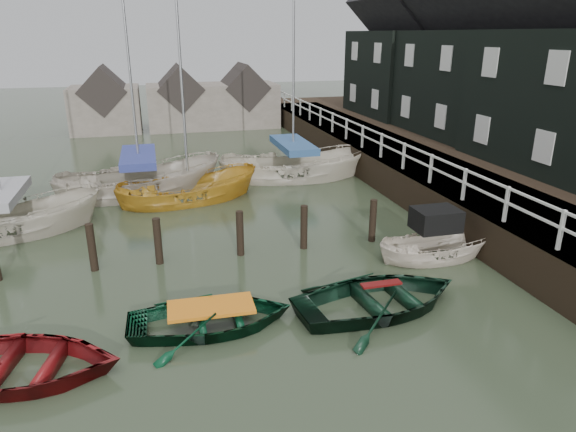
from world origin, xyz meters
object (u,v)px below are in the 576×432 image
object	(u,v)px
sailboat_a	(8,233)
motorboat	(436,254)
rowboat_red	(16,377)
rowboat_dkgreen	(379,309)
rowboat_green	(212,327)
sailboat_b	(142,193)
sailboat_d	(293,177)
sailboat_c	(190,200)

from	to	relation	value
sailboat_a	motorboat	bearing A→B (deg)	-125.70
rowboat_red	rowboat_dkgreen	distance (m)	8.02
rowboat_green	rowboat_dkgreen	distance (m)	4.06
rowboat_green	sailboat_a	world-z (taller)	sailboat_a
sailboat_b	sailboat_d	distance (m)	6.84
rowboat_green	sailboat_c	distance (m)	9.71
sailboat_d	sailboat_c	bearing A→B (deg)	120.62
sailboat_a	sailboat_c	size ratio (longest dim) A/B	1.14
rowboat_dkgreen	sailboat_d	world-z (taller)	sailboat_d
sailboat_c	rowboat_dkgreen	bearing A→B (deg)	-170.24
sailboat_b	sailboat_c	xyz separation A→B (m)	(1.86, -1.43, -0.05)
motorboat	rowboat_red	bearing A→B (deg)	105.70
rowboat_red	rowboat_green	xyz separation A→B (m)	(3.94, 0.85, 0.00)
sailboat_b	sailboat_d	world-z (taller)	sailboat_d
rowboat_green	motorboat	xyz separation A→B (m)	(6.94, 2.13, 0.12)
rowboat_red	sailboat_d	size ratio (longest dim) A/B	0.31
rowboat_red	rowboat_dkgreen	xyz separation A→B (m)	(7.99, 0.61, 0.00)
sailboat_b	sailboat_a	bearing A→B (deg)	119.17
sailboat_a	sailboat_d	distance (m)	11.94
rowboat_dkgreen	sailboat_c	xyz separation A→B (m)	(-3.78, 9.94, 0.01)
sailboat_a	sailboat_d	world-z (taller)	sailboat_d
rowboat_dkgreen	motorboat	world-z (taller)	motorboat
rowboat_green	sailboat_a	size ratio (longest dim) A/B	0.32
rowboat_red	sailboat_c	size ratio (longest dim) A/B	0.41
sailboat_b	sailboat_c	size ratio (longest dim) A/B	1.16
rowboat_green	rowboat_dkgreen	world-z (taller)	rowboat_dkgreen
rowboat_red	rowboat_dkgreen	bearing A→B (deg)	-72.72
sailboat_d	rowboat_red	bearing A→B (deg)	151.02
sailboat_c	sailboat_d	size ratio (longest dim) A/B	0.77
motorboat	sailboat_b	size ratio (longest dim) A/B	0.32
rowboat_red	motorboat	distance (m)	11.28
rowboat_dkgreen	rowboat_red	bearing A→B (deg)	87.89
sailboat_a	sailboat_b	xyz separation A→B (m)	(4.31, 3.62, -0.00)
rowboat_green	sailboat_a	xyz separation A→B (m)	(-5.89, 7.51, 0.07)
sailboat_c	rowboat_green	bearing A→B (deg)	167.32
rowboat_dkgreen	sailboat_c	world-z (taller)	sailboat_c
rowboat_red	sailboat_a	world-z (taller)	sailboat_a
motorboat	sailboat_c	distance (m)	10.09
motorboat	rowboat_green	bearing A→B (deg)	107.47
rowboat_green	sailboat_d	distance (m)	12.99
sailboat_b	rowboat_green	bearing A→B (deg)	177.19
rowboat_green	sailboat_c	world-z (taller)	sailboat_c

